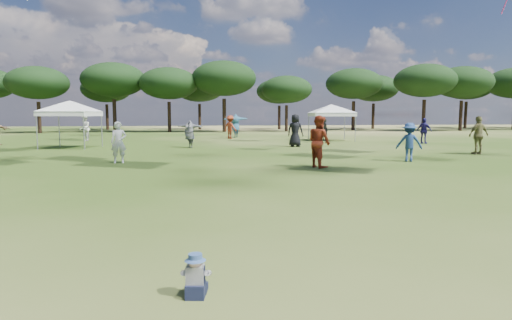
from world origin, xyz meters
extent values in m
cylinder|color=black|center=(-15.51, 44.30, 1.57)|extent=(0.36, 0.36, 3.14)
ellipsoid|color=black|center=(-15.51, 44.30, 5.03)|extent=(6.11, 6.11, 3.29)
cylinder|color=black|center=(-8.39, 45.81, 1.73)|extent=(0.40, 0.40, 3.46)
ellipsoid|color=black|center=(-8.39, 45.81, 5.54)|extent=(6.73, 6.73, 3.63)
cylinder|color=black|center=(-2.58, 44.63, 1.61)|extent=(0.37, 0.37, 3.21)
ellipsoid|color=black|center=(-2.58, 44.63, 5.14)|extent=(6.24, 6.24, 3.36)
cylinder|color=black|center=(3.26, 44.18, 1.78)|extent=(0.41, 0.41, 3.56)
ellipsoid|color=black|center=(3.26, 44.18, 5.69)|extent=(6.91, 6.91, 3.73)
cylinder|color=black|center=(10.19, 44.51, 1.44)|extent=(0.33, 0.33, 2.88)
ellipsoid|color=black|center=(10.19, 44.51, 4.61)|extent=(5.60, 5.60, 3.02)
cylinder|color=black|center=(18.96, 46.98, 1.72)|extent=(0.39, 0.39, 3.44)
ellipsoid|color=black|center=(18.96, 46.98, 5.51)|extent=(6.69, 6.69, 3.60)
cylinder|color=black|center=(25.77, 43.05, 1.77)|extent=(0.40, 0.40, 3.53)
ellipsoid|color=black|center=(25.77, 43.05, 5.65)|extent=(6.86, 6.86, 3.70)
cylinder|color=black|center=(30.65, 43.46, 1.73)|extent=(0.40, 0.40, 3.47)
ellipsoid|color=black|center=(30.65, 43.46, 5.55)|extent=(6.74, 6.74, 3.63)
cylinder|color=black|center=(-10.52, 53.31, 1.56)|extent=(0.36, 0.36, 3.11)
ellipsoid|color=black|center=(-10.52, 53.31, 4.98)|extent=(6.05, 6.05, 3.26)
cylinder|color=black|center=(0.83, 52.52, 1.60)|extent=(0.37, 0.37, 3.20)
ellipsoid|color=black|center=(0.83, 52.52, 5.12)|extent=(6.21, 6.21, 3.35)
cylinder|color=black|center=(10.82, 51.34, 1.50)|extent=(0.34, 0.34, 2.99)
ellipsoid|color=black|center=(10.82, 51.34, 4.79)|extent=(5.81, 5.81, 3.13)
cylinder|color=black|center=(23.62, 51.75, 1.66)|extent=(0.38, 0.38, 3.31)
ellipsoid|color=black|center=(23.62, 51.75, 5.30)|extent=(6.43, 6.43, 3.47)
cylinder|color=black|center=(37.30, 52.12, 1.82)|extent=(0.42, 0.42, 3.64)
ellipsoid|color=black|center=(37.30, 52.12, 5.82)|extent=(7.06, 7.06, 3.81)
cylinder|color=gray|center=(-8.43, 21.95, 0.97)|extent=(0.06, 0.06, 1.95)
cylinder|color=gray|center=(-5.97, 21.53, 0.97)|extent=(0.06, 0.06, 1.95)
cylinder|color=gray|center=(-8.01, 24.42, 0.97)|extent=(0.06, 0.06, 1.95)
cylinder|color=gray|center=(-5.55, 24.00, 0.97)|extent=(0.06, 0.06, 1.95)
cube|color=silver|center=(-6.99, 22.97, 1.90)|extent=(3.07, 3.07, 0.25)
pyramid|color=silver|center=(-6.99, 22.97, 2.62)|extent=(5.34, 5.34, 0.60)
cylinder|color=gray|center=(8.06, 26.11, 0.95)|extent=(0.06, 0.06, 1.91)
cylinder|color=gray|center=(10.76, 25.87, 0.95)|extent=(0.06, 0.06, 1.91)
cylinder|color=gray|center=(8.29, 28.81, 0.95)|extent=(0.06, 0.06, 1.91)
cylinder|color=gray|center=(10.99, 28.57, 0.95)|extent=(0.06, 0.06, 1.91)
cube|color=silver|center=(9.52, 27.34, 1.86)|extent=(3.11, 3.11, 0.25)
pyramid|color=silver|center=(9.52, 27.34, 2.58)|extent=(5.82, 5.82, 0.60)
cube|color=#151931|center=(-0.46, 2.18, 0.07)|extent=(0.22, 0.22, 0.15)
cube|color=#151931|center=(-0.50, 2.33, 0.04)|extent=(0.10, 0.18, 0.08)
cube|color=#151931|center=(-0.37, 2.30, 0.04)|extent=(0.10, 0.18, 0.08)
cube|color=white|center=(-0.46, 2.18, 0.24)|extent=(0.20, 0.16, 0.19)
cylinder|color=white|center=(-0.57, 2.25, 0.24)|extent=(0.09, 0.19, 0.12)
cylinder|color=white|center=(-0.34, 2.21, 0.24)|extent=(0.09, 0.19, 0.12)
sphere|color=#E0B293|center=(-0.46, 2.18, 0.37)|extent=(0.13, 0.13, 0.13)
cone|color=#416998|center=(-0.46, 2.18, 0.40)|extent=(0.22, 0.22, 0.02)
cylinder|color=#416998|center=(-0.46, 2.18, 0.43)|extent=(0.14, 0.14, 0.06)
imported|color=maroon|center=(2.62, 30.79, 0.90)|extent=(1.27, 1.30, 1.79)
imported|color=maroon|center=(3.99, 12.36, 0.91)|extent=(0.94, 1.06, 1.83)
imported|color=navy|center=(8.09, 13.67, 0.77)|extent=(1.13, 0.90, 1.54)
imported|color=silver|center=(-3.18, 14.89, 0.80)|extent=(0.62, 0.45, 1.60)
imported|color=olive|center=(12.85, 16.05, 0.90)|extent=(1.10, 0.56, 1.79)
imported|color=silver|center=(-7.76, 29.46, 0.90)|extent=(0.81, 0.97, 1.81)
imported|color=navy|center=(3.22, 32.77, 0.96)|extent=(2.39, 1.68, 1.93)
imported|color=navy|center=(14.33, 23.27, 0.82)|extent=(0.91, 1.00, 1.64)
imported|color=#535358|center=(-0.48, 22.19, 0.77)|extent=(1.75, 1.64, 1.53)
imported|color=black|center=(5.57, 22.05, 0.95)|extent=(1.10, 0.99, 1.89)
imported|color=#2A292D|center=(9.05, 27.30, 0.78)|extent=(0.49, 0.63, 1.55)
camera|label=1|loc=(-0.50, -2.05, 1.85)|focal=30.00mm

